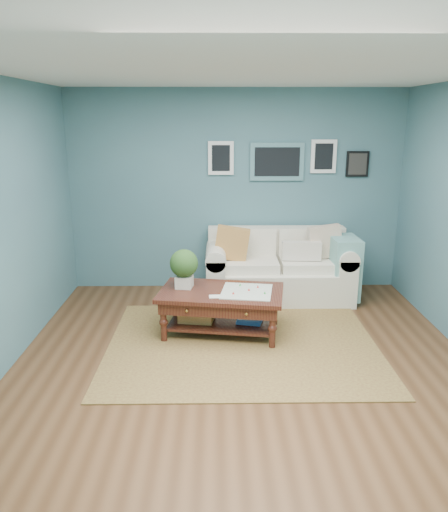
{
  "coord_description": "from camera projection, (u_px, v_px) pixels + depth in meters",
  "views": [
    {
      "loc": [
        -0.26,
        -4.26,
        2.32
      ],
      "look_at": [
        -0.18,
        1.0,
        0.86
      ],
      "focal_mm": 35.0,
      "sensor_mm": 36.0,
      "label": 1
    }
  ],
  "objects": [
    {
      "name": "room_shell",
      "position": [
        248.0,
        230.0,
        4.42
      ],
      "size": [
        5.0,
        5.02,
        2.7
      ],
      "color": "brown",
      "rests_on": "ground"
    },
    {
      "name": "area_rug",
      "position": [
        242.0,
        344.0,
        5.27
      ],
      "size": [
        2.82,
        2.25,
        0.01
      ],
      "primitive_type": "cube",
      "color": "brown",
      "rests_on": "ground"
    },
    {
      "name": "loveseat",
      "position": [
        285.0,
        268.0,
        6.58
      ],
      "size": [
        1.94,
        0.88,
        1.0
      ],
      "color": "white",
      "rests_on": "ground"
    },
    {
      "name": "coffee_table",
      "position": [
        215.0,
        298.0,
        5.47
      ],
      "size": [
        1.44,
        0.97,
        0.93
      ],
      "rotation": [
        0.0,
        0.0,
        -0.15
      ],
      "color": "black",
      "rests_on": "ground"
    }
  ]
}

